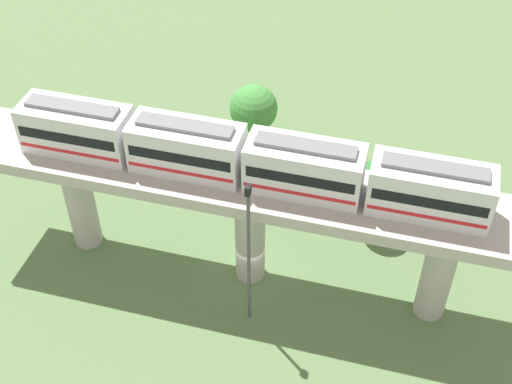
% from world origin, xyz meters
% --- Properties ---
extents(ground_plane, '(120.00, 120.00, 0.00)m').
position_xyz_m(ground_plane, '(0.00, 0.00, 0.00)').
color(ground_plane, '#5B7A4C').
extents(viaduct, '(5.20, 35.80, 8.33)m').
position_xyz_m(viaduct, '(0.00, 0.00, 6.45)').
color(viaduct, '#B7B2AA').
rests_on(viaduct, ground).
extents(train, '(2.64, 27.45, 3.24)m').
position_xyz_m(train, '(0.00, -0.29, 9.86)').
color(train, silver).
rests_on(train, viaduct).
extents(parked_car_red, '(2.32, 4.40, 1.76)m').
position_xyz_m(parked_car_red, '(-6.91, 11.51, 0.74)').
color(parked_car_red, red).
rests_on(parked_car_red, ground).
extents(parked_car_black, '(2.45, 4.44, 1.76)m').
position_xyz_m(parked_car_black, '(-7.63, 0.81, 0.74)').
color(parked_car_black, black).
rests_on(parked_car_black, ground).
extents(tree_near_viaduct, '(3.03, 3.03, 5.40)m').
position_xyz_m(tree_near_viaduct, '(-6.52, 6.76, 3.85)').
color(tree_near_viaduct, brown).
rests_on(tree_near_viaduct, ground).
extents(tree_mid_lot, '(3.76, 3.76, 5.27)m').
position_xyz_m(tree_mid_lot, '(-13.45, -3.43, 3.38)').
color(tree_mid_lot, brown).
rests_on(tree_mid_lot, ground).
extents(signal_post, '(0.44, 0.28, 10.93)m').
position_xyz_m(signal_post, '(3.40, 0.87, 5.99)').
color(signal_post, '#4C4C51').
rests_on(signal_post, ground).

